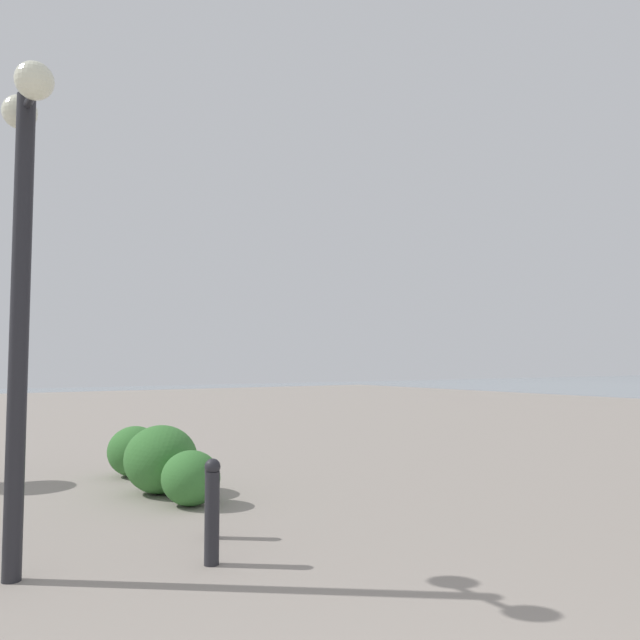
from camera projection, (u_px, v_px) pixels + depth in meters
name	position (u px, v px, depth m)	size (l,w,h in m)	color
lamppost	(22.00, 239.00, 4.86)	(0.98, 0.28, 3.84)	#232328
bollard_near	(212.00, 509.00, 5.09)	(0.13, 0.13, 0.85)	#232328
bollard_mid	(211.00, 499.00, 5.87)	(0.13, 0.13, 0.67)	#232328
shrub_low	(135.00, 451.00, 9.00)	(0.84, 0.75, 0.71)	#387533
shrub_round	(161.00, 459.00, 7.84)	(0.99, 0.89, 0.84)	#387533
shrub_wide	(167.00, 467.00, 8.16)	(0.63, 0.57, 0.53)	#387533
shrub_tall	(191.00, 478.00, 7.17)	(0.73, 0.66, 0.62)	#387533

